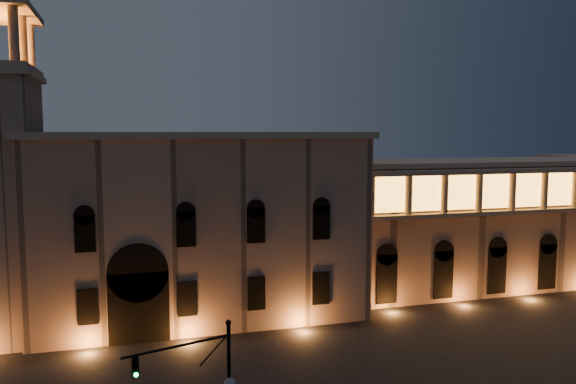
% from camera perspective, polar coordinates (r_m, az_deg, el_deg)
% --- Properties ---
extents(government_building, '(30.80, 12.80, 17.60)m').
position_cam_1_polar(government_building, '(54.08, -8.89, -3.37)').
color(government_building, '#8D6F5C').
rests_on(government_building, ground).
extents(colonnade_wing, '(40.60, 11.50, 14.50)m').
position_cam_1_polar(colonnade_wing, '(69.01, 20.28, -2.85)').
color(colonnade_wing, '#876A56').
rests_on(colonnade_wing, ground).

